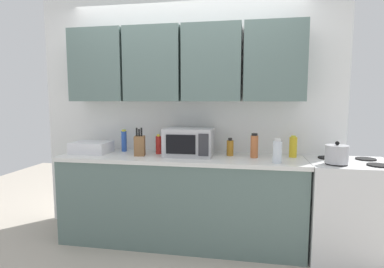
{
  "coord_description": "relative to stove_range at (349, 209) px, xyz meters",
  "views": [
    {
      "loc": [
        0.64,
        -3.26,
        1.46
      ],
      "look_at": [
        0.11,
        -0.25,
        1.12
      ],
      "focal_mm": 28.43,
      "sensor_mm": 36.0,
      "label": 1
    }
  ],
  "objects": [
    {
      "name": "wall_back_with_cabinets",
      "position": [
        -1.61,
        0.25,
        1.12
      ],
      "size": [
        3.31,
        0.38,
        2.6
      ],
      "color": "white",
      "rests_on": "ground_plane"
    },
    {
      "name": "counter_run",
      "position": [
        -1.61,
        0.02,
        -0.0
      ],
      "size": [
        2.44,
        0.63,
        0.9
      ],
      "color": "slate",
      "rests_on": "ground_plane"
    },
    {
      "name": "stove_range",
      "position": [
        0.0,
        0.0,
        0.0
      ],
      "size": [
        0.76,
        0.64,
        0.91
      ],
      "color": "silver",
      "rests_on": "ground_plane"
    },
    {
      "name": "kettle",
      "position": [
        -0.17,
        -0.14,
        0.54
      ],
      "size": [
        0.19,
        0.19,
        0.19
      ],
      "color": "#B2B2B7",
      "rests_on": "stove_range"
    },
    {
      "name": "microwave",
      "position": [
        -1.52,
        0.06,
        0.59
      ],
      "size": [
        0.48,
        0.37,
        0.28
      ],
      "color": "#B7B7BC",
      "rests_on": "counter_run"
    },
    {
      "name": "dish_rack",
      "position": [
        -2.57,
        0.02,
        0.51
      ],
      "size": [
        0.38,
        0.3,
        0.12
      ],
      "primitive_type": "cube",
      "color": "silver",
      "rests_on": "counter_run"
    },
    {
      "name": "knife_block",
      "position": [
        -2.02,
        -0.03,
        0.55
      ],
      "size": [
        0.12,
        0.14,
        0.29
      ],
      "color": "brown",
      "rests_on": "counter_run"
    },
    {
      "name": "bottle_red_sauce",
      "position": [
        -1.86,
        0.1,
        0.54
      ],
      "size": [
        0.06,
        0.06,
        0.21
      ],
      "color": "red",
      "rests_on": "counter_run"
    },
    {
      "name": "bottle_spice_jar",
      "position": [
        -0.87,
        0.06,
        0.56
      ],
      "size": [
        0.07,
        0.07,
        0.24
      ],
      "color": "#BC6638",
      "rests_on": "counter_run"
    },
    {
      "name": "bottle_clear_tall",
      "position": [
        -0.68,
        -0.16,
        0.55
      ],
      "size": [
        0.08,
        0.08,
        0.23
      ],
      "color": "silver",
      "rests_on": "counter_run"
    },
    {
      "name": "bottle_yellow_mustard",
      "position": [
        -0.5,
        0.15,
        0.55
      ],
      "size": [
        0.07,
        0.07,
        0.22
      ],
      "color": "gold",
      "rests_on": "counter_run"
    },
    {
      "name": "bottle_amber_vinegar",
      "position": [
        -1.11,
        0.13,
        0.53
      ],
      "size": [
        0.07,
        0.07,
        0.18
      ],
      "color": "#AD701E",
      "rests_on": "counter_run"
    },
    {
      "name": "bottle_blue_cleaner",
      "position": [
        -2.27,
        0.18,
        0.56
      ],
      "size": [
        0.06,
        0.06,
        0.24
      ],
      "color": "#2D56B7",
      "rests_on": "counter_run"
    }
  ]
}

